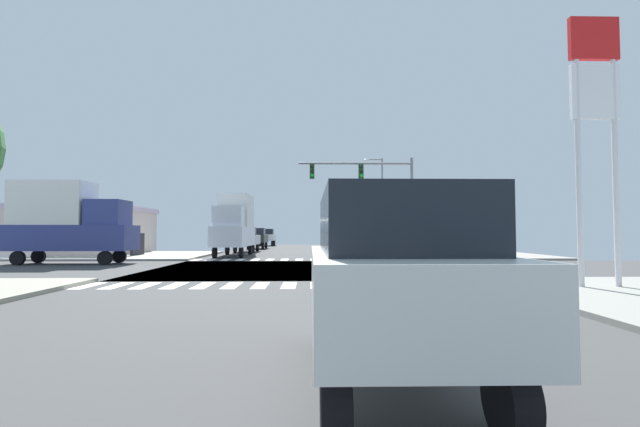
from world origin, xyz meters
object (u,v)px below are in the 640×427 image
at_px(street_lamp, 380,197).
at_px(pickup_queued_2, 267,236).
at_px(suv_middle_2, 390,269).
at_px(gas_station_sign, 595,99).
at_px(box_truck_trailing_2, 234,223).
at_px(box_truck_leading_1, 68,220).
at_px(traffic_signal_mast, 368,184).
at_px(pickup_inner_3, 247,238).
at_px(pickup_nearside_1, 257,237).
at_px(bank_building, 69,231).

height_order(street_lamp, pickup_queued_2, street_lamp).
bearing_deg(suv_middle_2, gas_station_sign, 45.53).
bearing_deg(box_truck_trailing_2, box_truck_leading_1, 45.72).
bearing_deg(gas_station_sign, box_truck_leading_1, 152.06).
height_order(traffic_signal_mast, street_lamp, street_lamp).
distance_m(box_truck_leading_1, suv_middle_2, 25.94).
bearing_deg(street_lamp, pickup_inner_3, 178.36).
distance_m(gas_station_sign, pickup_queued_2, 50.53).
bearing_deg(pickup_inner_3, box_truck_trailing_2, 90.00).
bearing_deg(box_truck_leading_1, pickup_nearside_1, 160.54).
distance_m(traffic_signal_mast, pickup_queued_2, 33.75).
xyz_separation_m(gas_station_sign, bank_building, (-29.73, 24.00, -4.15)).
bearing_deg(suv_middle_2, box_truck_trailing_2, 103.37).
xyz_separation_m(box_truck_trailing_2, pickup_inner_3, (0.00, 6.67, -1.27)).
relative_size(pickup_nearside_1, box_truck_trailing_2, 0.71).
bearing_deg(traffic_signal_mast, pickup_inner_3, 130.07).
distance_m(traffic_signal_mast, suv_middle_2, 24.76).
bearing_deg(pickup_nearside_1, traffic_signal_mast, 116.15).
distance_m(bank_building, box_truck_trailing_2, 14.82).
distance_m(gas_station_sign, box_truck_leading_1, 26.93).
relative_size(box_truck_leading_1, pickup_inner_3, 1.41).
distance_m(gas_station_sign, bank_building, 38.43).
relative_size(gas_station_sign, pickup_nearside_1, 1.74).
bearing_deg(pickup_inner_3, traffic_signal_mast, 130.07).
relative_size(bank_building, pickup_queued_2, 2.62).
xyz_separation_m(street_lamp, pickup_queued_2, (-12.55, 20.55, -3.94)).
distance_m(traffic_signal_mast, street_lamp, 11.75).
relative_size(pickup_queued_2, box_truck_leading_1, 0.71).
height_order(bank_building, box_truck_trailing_2, box_truck_trailing_2).
relative_size(gas_station_sign, box_truck_leading_1, 1.23).
xyz_separation_m(gas_station_sign, pickup_queued_2, (-15.21, 47.94, -4.88)).
bearing_deg(pickup_nearside_1, pickup_queued_2, -90.00).
bearing_deg(box_truck_trailing_2, traffic_signal_mast, 152.60).
bearing_deg(suv_middle_2, bank_building, 123.63).
relative_size(traffic_signal_mast, pickup_nearside_1, 1.54).
height_order(bank_building, suv_middle_2, bank_building).
bearing_deg(gas_station_sign, pickup_nearside_1, 112.80).
bearing_deg(bank_building, suv_middle_2, -56.37).
height_order(box_truck_leading_1, pickup_inner_3, box_truck_leading_1).
distance_m(pickup_queued_2, box_truck_trailing_2, 26.89).
relative_size(traffic_signal_mast, street_lamp, 0.89).
bearing_deg(pickup_queued_2, box_truck_leading_1, 76.71).
distance_m(traffic_signal_mast, gas_station_sign, 16.80).
height_order(pickup_nearside_1, box_truck_trailing_2, box_truck_trailing_2).
xyz_separation_m(pickup_queued_2, box_truck_trailing_2, (0.00, -26.86, 1.27)).
distance_m(traffic_signal_mast, box_truck_trailing_2, 11.51).
bearing_deg(pickup_inner_3, gas_station_sign, 118.72).
bearing_deg(pickup_nearside_1, bank_building, 39.99).
xyz_separation_m(street_lamp, box_truck_trailing_2, (-12.55, -6.31, -2.66)).
height_order(pickup_nearside_1, suv_middle_2, pickup_nearside_1).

